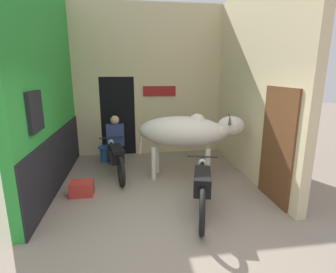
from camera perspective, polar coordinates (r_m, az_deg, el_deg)
The scene contains 10 objects.
ground_plane at distance 4.22m, azimuth 0.56°, elevation -19.92°, with size 30.00×30.00×0.00m, color gray.
wall_left_shopfront at distance 5.70m, azimuth -24.94°, elevation 9.17°, with size 0.25×4.01×4.15m.
wall_back_with_doorway at distance 7.74m, azimuth -6.51°, elevation 9.41°, with size 4.12×0.94×4.15m.
wall_right_with_door at distance 6.06m, azimuth 18.39°, elevation 10.28°, with size 0.22×4.01×4.15m.
cow at distance 5.76m, azimuth 4.09°, elevation 1.04°, with size 2.36×1.23×1.51m.
motorcycle_near at distance 4.62m, azimuth 7.44°, elevation -10.36°, with size 0.75×2.08×0.80m.
motorcycle_far at distance 6.25m, azimuth -11.37°, elevation -4.17°, with size 0.66×2.13×0.76m.
shopkeeper_seated at distance 6.96m, azimuth -11.35°, elevation -0.47°, with size 0.45×0.34×1.25m.
plastic_stool at distance 7.25m, azimuth -13.55°, elevation -3.57°, with size 0.35×0.35×0.41m.
crate at distance 5.47m, azimuth -18.25°, elevation -10.66°, with size 0.44×0.32×0.28m.
Camera 1 is at (-0.54, -3.46, 2.35)m, focal length 28.00 mm.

